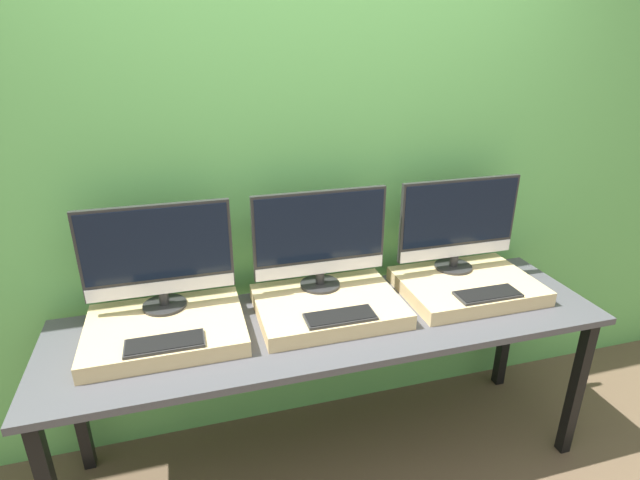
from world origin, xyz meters
TOP-DOWN VIEW (x-y plane):
  - wall_back at (0.00, 0.72)m, footprint 8.00×0.04m
  - workbench at (0.00, 0.33)m, footprint 2.32×0.65m
  - wooden_riser_left at (-0.67, 0.39)m, footprint 0.61×0.46m
  - monitor_left at (-0.67, 0.51)m, footprint 0.59×0.18m
  - keyboard_left at (-0.67, 0.22)m, footprint 0.28×0.12m
  - wooden_riser_center at (0.00, 0.39)m, footprint 0.61×0.46m
  - monitor_center at (0.00, 0.51)m, footprint 0.59×0.18m
  - keyboard_center at (0.00, 0.22)m, footprint 0.28×0.12m
  - wooden_riser_right at (0.67, 0.39)m, footprint 0.61×0.46m
  - monitor_right at (0.67, 0.51)m, footprint 0.59×0.18m
  - keyboard_right at (0.67, 0.22)m, footprint 0.28×0.12m

SIDE VIEW (x-z plane):
  - workbench at x=0.00m, z-range 0.31..1.08m
  - wooden_riser_left at x=-0.67m, z-range 0.77..0.83m
  - wooden_riser_center at x=0.00m, z-range 0.77..0.83m
  - wooden_riser_right at x=0.67m, z-range 0.77..0.83m
  - keyboard_left at x=-0.67m, z-range 0.83..0.85m
  - keyboard_center at x=0.00m, z-range 0.83..0.85m
  - keyboard_right at x=0.67m, z-range 0.83..0.85m
  - monitor_left at x=-0.67m, z-range 0.85..1.29m
  - monitor_center at x=0.00m, z-range 0.85..1.29m
  - monitor_right at x=0.67m, z-range 0.85..1.29m
  - wall_back at x=0.00m, z-range 0.00..2.60m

